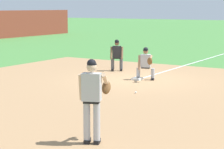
% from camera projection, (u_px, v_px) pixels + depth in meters
% --- Properties ---
extents(ground_plane, '(160.00, 160.00, 0.00)m').
position_uv_depth(ground_plane, '(137.00, 80.00, 17.81)').
color(ground_plane, '#47843D').
extents(infield_dirt_patch, '(18.00, 18.00, 0.01)m').
position_uv_depth(infield_dirt_patch, '(121.00, 102.00, 13.66)').
color(infield_dirt_patch, '#A87F56').
rests_on(infield_dirt_patch, ground).
extents(foul_line_stripe, '(16.72, 0.10, 0.00)m').
position_uv_depth(foul_line_stripe, '(206.00, 59.00, 24.85)').
color(foul_line_stripe, white).
rests_on(foul_line_stripe, ground).
extents(first_base_bag, '(0.38, 0.38, 0.09)m').
position_uv_depth(first_base_bag, '(137.00, 79.00, 17.80)').
color(first_base_bag, white).
rests_on(first_base_bag, ground).
extents(baseball, '(0.07, 0.07, 0.07)m').
position_uv_depth(baseball, '(136.00, 92.00, 15.01)').
color(baseball, white).
rests_on(baseball, ground).
extents(pitcher, '(0.82, 0.60, 1.86)m').
position_uv_depth(pitcher, '(93.00, 96.00, 9.39)').
color(pitcher, black).
rests_on(pitcher, ground).
extents(first_baseman, '(0.85, 0.94, 1.34)m').
position_uv_depth(first_baseman, '(146.00, 62.00, 17.67)').
color(first_baseman, black).
rests_on(first_baseman, ground).
extents(umpire, '(0.61, 0.67, 1.46)m').
position_uv_depth(umpire, '(117.00, 54.00, 20.20)').
color(umpire, black).
rests_on(umpire, ground).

